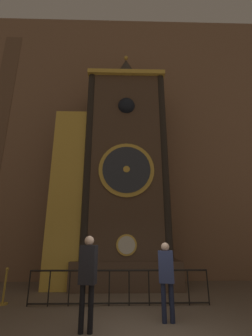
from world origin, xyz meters
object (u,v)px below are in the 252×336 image
(visitor_far, at_px, (166,273))
(stanchion_post, at_px, (4,292))
(visitor_near, at_px, (88,272))
(clock_tower, at_px, (115,173))

(visitor_far, height_order, stanchion_post, visitor_far)
(visitor_near, xyz_separation_m, visitor_far, (1.74, 0.50, -0.10))
(stanchion_post, bearing_deg, visitor_far, -18.73)
(clock_tower, bearing_deg, visitor_far, -69.24)
(visitor_far, distance_m, stanchion_post, 4.61)
(clock_tower, bearing_deg, visitor_near, -96.56)
(clock_tower, xyz_separation_m, stanchion_post, (-3.02, -1.95, -4.04))
(visitor_near, height_order, visitor_far, visitor_near)
(clock_tower, relative_size, visitor_near, 5.67)
(visitor_far, bearing_deg, clock_tower, 123.35)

